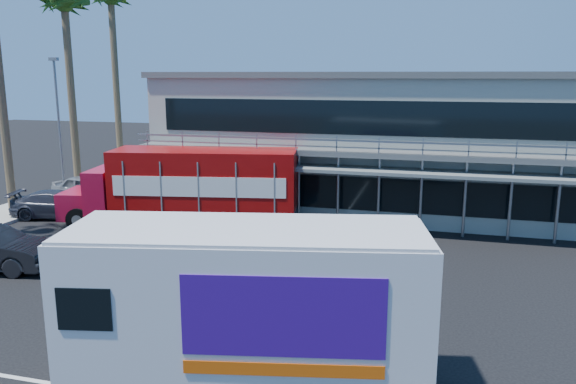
# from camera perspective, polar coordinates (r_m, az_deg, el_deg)

# --- Properties ---
(ground) EXTENTS (120.00, 120.00, 0.00)m
(ground) POSITION_cam_1_polar(r_m,az_deg,el_deg) (18.87, -6.46, -10.58)
(ground) COLOR black
(ground) RESTS_ON ground
(building) EXTENTS (22.40, 12.00, 7.30)m
(building) POSITION_cam_1_polar(r_m,az_deg,el_deg) (31.51, 8.67, 5.31)
(building) COLOR #989C8F
(building) RESTS_ON ground
(palm_e) EXTENTS (2.80, 2.80, 12.25)m
(palm_e) POSITION_cam_1_polar(r_m,az_deg,el_deg) (36.26, -21.70, 16.44)
(palm_e) COLOR brown
(palm_e) RESTS_ON ground
(palm_f) EXTENTS (2.80, 2.80, 13.25)m
(palm_f) POSITION_cam_1_polar(r_m,az_deg,el_deg) (41.10, -17.51, 17.34)
(palm_f) COLOR brown
(palm_f) RESTS_ON ground
(light_pole_far) EXTENTS (0.50, 0.25, 8.09)m
(light_pole_far) POSITION_cam_1_polar(r_m,az_deg,el_deg) (34.30, -22.25, 6.52)
(light_pole_far) COLOR gray
(light_pole_far) RESTS_ON ground
(red_truck) EXTENTS (11.42, 4.53, 3.75)m
(red_truck) POSITION_cam_1_polar(r_m,az_deg,el_deg) (26.88, -9.99, 0.71)
(red_truck) COLOR #A80D28
(red_truck) RESTS_ON ground
(white_van) EXTENTS (8.38, 4.30, 3.90)m
(white_van) POSITION_cam_1_polar(r_m,az_deg,el_deg) (12.92, -4.23, -11.47)
(white_van) COLOR silver
(white_van) RESTS_ON ground
(parked_car_d) EXTENTS (5.08, 2.99, 1.38)m
(parked_car_d) POSITION_cam_1_polar(r_m,az_deg,el_deg) (30.84, -22.20, -1.17)
(parked_car_d) COLOR #2B2E3A
(parked_car_d) RESTS_ON ground
(parked_car_e) EXTENTS (4.99, 2.79, 1.61)m
(parked_car_e) POSITION_cam_1_polar(r_m,az_deg,el_deg) (33.56, -19.47, 0.23)
(parked_car_e) COLOR gray
(parked_car_e) RESTS_ON ground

